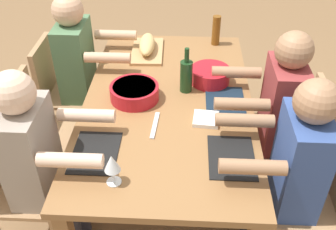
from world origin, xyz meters
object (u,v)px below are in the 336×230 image
diner_far_right (290,166)px  beer_bottle (216,30)px  diner_near_left (82,64)px  diner_near_right (39,157)px  serving_bowl_greens (134,91)px  chair_far_center (298,138)px  cutting_board (147,51)px  chair_near_right (14,184)px  serving_bowl_pasta (210,74)px  wine_glass (112,164)px  napkin_stack (206,119)px  diner_far_center (274,109)px  chair_near_center (41,129)px  dining_table (168,111)px  chair_near_left (62,88)px  bread_loaf (147,44)px  chair_far_right (317,196)px  wine_bottle (186,75)px

diner_far_right → beer_bottle: (-1.24, -0.32, 0.15)m
diner_near_left → diner_near_right: (0.97, 0.00, 0.00)m
serving_bowl_greens → beer_bottle: beer_bottle is taller
chair_far_center → diner_near_left: bearing=-108.3°
diner_near_right → cutting_board: size_ratio=3.00×
chair_near_right → diner_near_right: size_ratio=0.71×
diner_near_right → serving_bowl_pasta: (-0.70, 0.90, 0.10)m
wine_glass → cutting_board: bearing=178.5°
serving_bowl_greens → napkin_stack: serving_bowl_greens is taller
diner_far_right → diner_near_left: bearing=-127.1°
diner_far_center → napkin_stack: diner_far_center is taller
chair_near_center → diner_near_left: size_ratio=0.71×
cutting_board → beer_bottle: beer_bottle is taller
dining_table → napkin_stack: size_ratio=12.55×
diner_far_center → napkin_stack: 0.46m
chair_near_center → chair_far_center: 1.65m
chair_near_center → chair_near_left: bearing=180.0°
chair_near_right → cutting_board: bearing=149.3°
diner_far_right → wine_glass: size_ratio=7.23×
diner_near_left → beer_bottle: bearing=106.1°
chair_near_left → serving_bowl_greens: size_ratio=2.90×
diner_near_right → chair_near_center: bearing=-159.2°
chair_near_right → beer_bottle: beer_bottle is taller
diner_near_left → dining_table: bearing=52.9°
napkin_stack → wine_glass: bearing=-41.9°
diner_far_center → cutting_board: size_ratio=3.00×
dining_table → diner_far_right: (0.48, 0.64, 0.04)m
diner_far_right → napkin_stack: size_ratio=8.57×
diner_near_left → diner_near_right: 0.97m
diner_far_right → bread_loaf: (-1.08, -0.82, 0.11)m
chair_near_center → diner_far_center: diner_far_center is taller
chair_far_center → cutting_board: (-0.60, -1.00, 0.27)m
chair_far_right → beer_bottle: size_ratio=3.86×
wine_bottle → beer_bottle: (-0.64, 0.21, 0.00)m
chair_near_left → wine_bottle: bearing=68.3°
chair_near_left → diner_near_left: diner_near_left is taller
serving_bowl_pasta → napkin_stack: serving_bowl_pasta is taller
diner_near_left → beer_bottle: 1.01m
diner_near_right → serving_bowl_pasta: diner_near_right is taller
chair_far_center → chair_far_right: (0.48, 0.00, 0.00)m
cutting_board → wine_glass: wine_glass is taller
dining_table → beer_bottle: beer_bottle is taller
serving_bowl_greens → chair_far_center: bearing=89.6°
beer_bottle → wine_glass: (1.44, -0.53, 0.01)m
beer_bottle → napkin_stack: beer_bottle is taller
dining_table → wine_bottle: wine_bottle is taller
chair_near_center → chair_near_left: 0.48m
beer_bottle → bread_loaf: bearing=-72.1°
chair_far_right → serving_bowl_greens: bearing=-115.6°
chair_near_right → bread_loaf: same height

